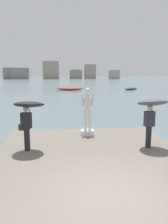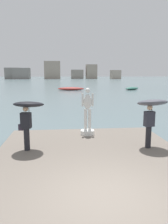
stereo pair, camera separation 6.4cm
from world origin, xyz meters
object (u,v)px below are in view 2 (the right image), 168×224
object	(u,v)px
onlooker_right	(151,108)
boat_rightward	(132,88)
boat_far	(71,89)
statue_white_figure	(88,117)
onlooker_left	(28,111)

from	to	relation	value
onlooker_right	boat_rightward	world-z (taller)	onlooker_right
onlooker_right	boat_far	xyz separation A→B (m)	(-1.77, 36.52, -1.68)
onlooker_right	boat_far	distance (m)	36.60
statue_white_figure	onlooker_right	distance (m)	3.21
onlooker_left	onlooker_right	bearing A→B (deg)	-1.58
boat_rightward	onlooker_left	bearing A→B (deg)	-113.19
onlooker_left	boat_rightward	size ratio (longest dim) A/B	0.50
onlooker_left	onlooker_right	distance (m)	4.79
onlooker_right	statue_white_figure	bearing A→B (deg)	136.97
onlooker_left	boat_rightward	distance (m)	39.70
onlooker_left	boat_far	distance (m)	36.55
statue_white_figure	onlooker_left	world-z (taller)	statue_white_figure
boat_far	boat_rightward	xyz separation A→B (m)	(12.61, 0.07, -0.03)
boat_far	boat_rightward	world-z (taller)	boat_far
boat_rightward	onlooker_right	bearing A→B (deg)	-106.49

